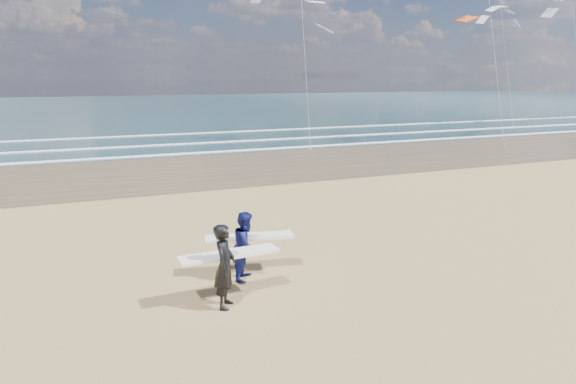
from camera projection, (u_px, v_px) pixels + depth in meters
name	position (u px, v px, depth m)	size (l,w,h in m)	color
wet_sand_strip	(438.00, 151.00, 33.83)	(220.00, 12.00, 0.01)	#453825
ocean	(220.00, 106.00, 82.40)	(220.00, 100.00, 0.02)	#1A373B
foam_breakers	(360.00, 134.00, 42.90)	(220.00, 11.70, 0.05)	white
surfer_near	(225.00, 265.00, 10.88)	(2.22, 1.06, 1.84)	black
surfer_far	(247.00, 245.00, 12.43)	(2.26, 1.34, 1.68)	#0E134F
kite_0	(493.00, 41.00, 35.11)	(6.22, 4.78, 12.65)	slate
kite_1	(304.00, 45.00, 35.30)	(6.42, 4.81, 12.14)	slate
kite_5	(506.00, 57.00, 50.45)	(5.13, 4.66, 12.56)	slate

